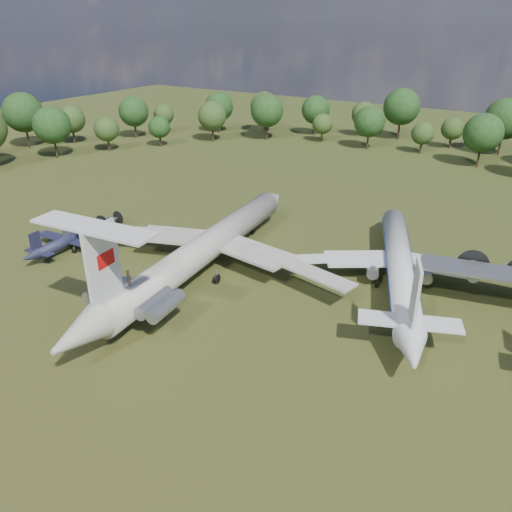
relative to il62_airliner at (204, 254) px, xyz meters
The scene contains 6 objects.
ground 4.88m from the il62_airliner, 59.26° to the left, with size 300.00×300.00×0.00m, color #233F15.
il62_airliner is the anchor object (origin of this frame).
tu104_jet 25.94m from the il62_airliner, 23.57° to the left, with size 34.23×45.64×4.56m, color silver, non-canonical shape.
small_prop_west 22.42m from the il62_airliner, 166.28° to the right, with size 12.34×16.82×2.47m, color black, non-canonical shape.
small_prop_northwest 22.94m from the il62_airliner, behind, with size 9.94×13.56×1.99m, color #9D9FA5, non-canonical shape.
person_on_il62 15.67m from the il62_airliner, 84.36° to the right, with size 0.69×0.45×1.90m, color #875D45.
Camera 1 is at (36.38, -51.74, 31.98)m, focal length 35.00 mm.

